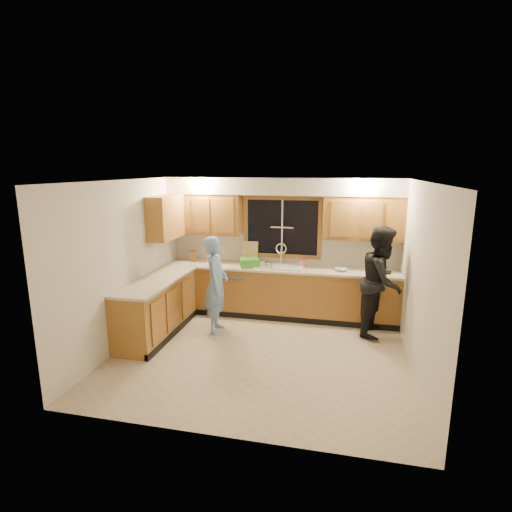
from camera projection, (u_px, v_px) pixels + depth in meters
The scene contains 26 objects.
floor at pixel (261, 354), 5.86m from camera, with size 4.20×4.20×0.00m, color #B8A58D.
ceiling at pixel (261, 181), 5.32m from camera, with size 4.20×4.20×0.00m, color silver.
wall_back at pixel (282, 246), 7.40m from camera, with size 4.20×4.20×0.00m, color beige.
wall_left at pixel (125, 264), 6.04m from camera, with size 3.80×3.80×0.00m, color beige.
wall_right at pixel (420, 280), 5.14m from camera, with size 3.80×3.80×0.00m, color beige.
base_cabinets_back at pixel (279, 292), 7.29m from camera, with size 4.20×0.60×0.88m, color #9E692E.
base_cabinets_left at pixel (157, 308), 6.48m from camera, with size 0.60×1.90×0.88m, color #9E692E.
countertop_back at pixel (279, 268), 7.18m from camera, with size 4.20×0.63×0.04m, color beige.
countertop_left at pixel (156, 281), 6.38m from camera, with size 0.63×1.90×0.04m, color beige.
upper_cabinets_left at pixel (205, 214), 7.42m from camera, with size 1.35×0.33×0.75m, color #9E692E.
upper_cabinets_right at pixel (363, 218), 6.82m from camera, with size 1.35×0.33×0.75m, color #9E692E.
upper_cabinets_return at pixel (166, 217), 6.95m from camera, with size 0.33×0.90×0.75m, color #9E692E.
soffit at pixel (281, 186), 7.00m from camera, with size 4.20×0.35×0.30m, color beige.
window_frame at pixel (282, 227), 7.32m from camera, with size 1.44×0.03×1.14m.
sink at pixel (279, 270), 7.20m from camera, with size 0.86×0.52×0.57m.
dishwasher at pixel (234, 291), 7.47m from camera, with size 0.60×0.56×0.82m, color white.
stove at pixel (140, 320), 5.94m from camera, with size 0.58×0.75×0.90m, color white.
man at pixel (216, 285), 6.51m from camera, with size 0.59×0.38×1.61m, color #6D93CE.
woman at pixel (382, 281), 6.39m from camera, with size 0.87×0.67×1.78m, color black.
knife_block at pixel (193, 256), 7.65m from camera, with size 0.11×0.09×0.20m, color #9F672B.
cutting_board at pixel (250, 252), 7.47m from camera, with size 0.30×0.02×0.41m, color tan.
dish_crate at pixel (249, 263), 7.20m from camera, with size 0.33×0.31×0.15m, color #349025.
soap_bottle at pixel (302, 262), 7.16m from camera, with size 0.08×0.09×0.18m, color #F55D96.
bowl at pixel (341, 270), 6.91m from camera, with size 0.21×0.21×0.05m, color silver.
can_left at pixel (267, 266), 7.03m from camera, with size 0.07×0.07×0.13m, color beige.
can_right at pixel (272, 266), 7.03m from camera, with size 0.06×0.06×0.12m, color beige.
Camera 1 is at (1.12, -5.30, 2.67)m, focal length 28.00 mm.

